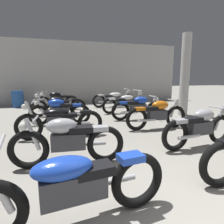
# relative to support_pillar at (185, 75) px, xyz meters

# --- Properties ---
(back_wall) EXTENTS (12.79, 0.24, 3.60)m
(back_wall) POSITION_rel_support_pillar_xyz_m (-3.46, 5.27, 0.20)
(back_wall) COLOR #BCBAB7
(back_wall) RESTS_ON ground
(support_pillar) EXTENTS (0.36, 0.36, 3.20)m
(support_pillar) POSITION_rel_support_pillar_xyz_m (0.00, 0.00, 0.00)
(support_pillar) COLOR #BCBAB7
(support_pillar) RESTS_ON ground
(motorcycle_left_row_0) EXTENTS (2.17, 0.68, 0.97)m
(motorcycle_left_row_0) POSITION_rel_support_pillar_xyz_m (-4.92, -4.80, -1.15)
(motorcycle_left_row_0) COLOR black
(motorcycle_left_row_0) RESTS_ON ground
(motorcycle_left_row_1) EXTENTS (1.97, 0.48, 0.88)m
(motorcycle_left_row_1) POSITION_rel_support_pillar_xyz_m (-4.85, -3.34, -1.14)
(motorcycle_left_row_1) COLOR black
(motorcycle_left_row_1) RESTS_ON ground
(motorcycle_left_row_2) EXTENTS (2.17, 0.68, 0.97)m
(motorcycle_left_row_2) POSITION_rel_support_pillar_xyz_m (-4.91, -1.67, -1.15)
(motorcycle_left_row_2) COLOR black
(motorcycle_left_row_2) RESTS_ON ground
(motorcycle_left_row_3) EXTENTS (1.97, 0.49, 0.88)m
(motorcycle_left_row_3) POSITION_rel_support_pillar_xyz_m (-4.87, -0.24, -1.14)
(motorcycle_left_row_3) COLOR black
(motorcycle_left_row_3) RESTS_ON ground
(motorcycle_left_row_4) EXTENTS (2.17, 0.68, 0.97)m
(motorcycle_left_row_4) POSITION_rel_support_pillar_xyz_m (-4.85, 1.32, -1.15)
(motorcycle_left_row_4) COLOR black
(motorcycle_left_row_4) RESTS_ON ground
(motorcycle_left_row_5) EXTENTS (1.97, 0.48, 0.88)m
(motorcycle_left_row_5) POSITION_rel_support_pillar_xyz_m (-4.84, 2.85, -1.14)
(motorcycle_left_row_5) COLOR black
(motorcycle_left_row_5) RESTS_ON ground
(motorcycle_right_row_1) EXTENTS (1.97, 0.52, 0.88)m
(motorcycle_right_row_1) POSITION_rel_support_pillar_xyz_m (-2.01, -3.25, -1.14)
(motorcycle_right_row_1) COLOR black
(motorcycle_right_row_1) RESTS_ON ground
(motorcycle_right_row_2) EXTENTS (1.97, 0.48, 0.88)m
(motorcycle_right_row_2) POSITION_rel_support_pillar_xyz_m (-2.11, -1.61, -1.14)
(motorcycle_right_row_2) COLOR black
(motorcycle_right_row_2) RESTS_ON ground
(motorcycle_right_row_3) EXTENTS (1.97, 0.48, 0.88)m
(motorcycle_right_row_3) POSITION_rel_support_pillar_xyz_m (-2.12, -0.29, -1.14)
(motorcycle_right_row_3) COLOR black
(motorcycle_right_row_3) RESTS_ON ground
(motorcycle_right_row_4) EXTENTS (2.16, 0.72, 0.97)m
(motorcycle_right_row_4) POSITION_rel_support_pillar_xyz_m (-2.03, 1.25, -1.15)
(motorcycle_right_row_4) COLOR black
(motorcycle_right_row_4) RESTS_ON ground
(motorcycle_right_row_5) EXTENTS (2.16, 0.68, 0.97)m
(motorcycle_right_row_5) POSITION_rel_support_pillar_xyz_m (-2.06, 2.85, -1.15)
(motorcycle_right_row_5) COLOR black
(motorcycle_right_row_5) RESTS_ON ground
(oil_drum) EXTENTS (0.59, 0.59, 0.85)m
(oil_drum) POSITION_rel_support_pillar_xyz_m (-6.77, 4.31, -1.18)
(oil_drum) COLOR #23519E
(oil_drum) RESTS_ON ground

